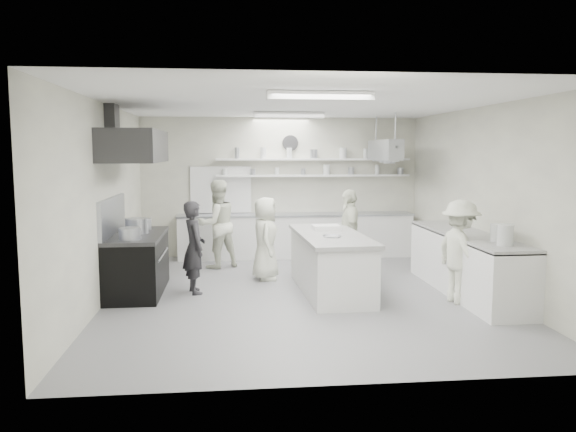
{
  "coord_description": "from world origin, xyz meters",
  "views": [
    {
      "loc": [
        -1.11,
        -8.65,
        2.27
      ],
      "look_at": [
        -0.14,
        0.6,
        1.2
      ],
      "focal_mm": 34.93,
      "sensor_mm": 36.0,
      "label": 1
    }
  ],
  "objects": [
    {
      "name": "floor",
      "position": [
        0.0,
        0.0,
        -0.01
      ],
      "size": [
        6.0,
        7.0,
        0.02
      ],
      "primitive_type": "cube",
      "color": "#9B9CA1",
      "rests_on": "ground"
    },
    {
      "name": "wall_right",
      "position": [
        3.0,
        0.0,
        1.5
      ],
      "size": [
        0.04,
        7.0,
        3.0
      ],
      "primitive_type": "cube",
      "color": "silver",
      "rests_on": "floor"
    },
    {
      "name": "stove_pot",
      "position": [
        -2.6,
        0.45,
        1.06
      ],
      "size": [
        0.36,
        0.36,
        0.3
      ],
      "primitive_type": "cylinder",
      "color": "#A9ADB9",
      "rests_on": "stove"
    },
    {
      "name": "shelf_lower",
      "position": [
        0.7,
        3.37,
        1.75
      ],
      "size": [
        4.2,
        0.26,
        0.04
      ],
      "primitive_type": "cube",
      "color": "white",
      "rests_on": "wall_back"
    },
    {
      "name": "wall_back",
      "position": [
        0.0,
        3.5,
        1.5
      ],
      "size": [
        6.0,
        0.04,
        3.0
      ],
      "primitive_type": "cube",
      "color": "silver",
      "rests_on": "floor"
    },
    {
      "name": "cook_back",
      "position": [
        -1.37,
        2.26,
        0.86
      ],
      "size": [
        1.05,
        0.97,
        1.72
      ],
      "primitive_type": "imported",
      "rotation": [
        0.0,
        0.0,
        -2.64
      ],
      "color": "white",
      "rests_on": "floor"
    },
    {
      "name": "bowl_island_a",
      "position": [
        0.46,
        -0.18,
        0.94
      ],
      "size": [
        0.33,
        0.33,
        0.07
      ],
      "primitive_type": "imported",
      "rotation": [
        0.0,
        0.0,
        -0.17
      ],
      "color": "#A9ADB9",
      "rests_on": "prep_island"
    },
    {
      "name": "shelf_upper",
      "position": [
        0.7,
        3.37,
        2.1
      ],
      "size": [
        4.2,
        0.26,
        0.04
      ],
      "primitive_type": "cube",
      "color": "white",
      "rests_on": "wall_back"
    },
    {
      "name": "cook_stove",
      "position": [
        -1.69,
        0.29,
        0.74
      ],
      "size": [
        0.5,
        0.62,
        1.49
      ],
      "primitive_type": "imported",
      "rotation": [
        0.0,
        0.0,
        1.86
      ],
      "color": "#29282C",
      "rests_on": "floor"
    },
    {
      "name": "wall_front",
      "position": [
        0.0,
        -3.5,
        1.5
      ],
      "size": [
        6.0,
        0.04,
        3.0
      ],
      "primitive_type": "cube",
      "color": "silver",
      "rests_on": "floor"
    },
    {
      "name": "bowl_island_b",
      "position": [
        0.42,
        -0.32,
        0.94
      ],
      "size": [
        0.22,
        0.22,
        0.07
      ],
      "primitive_type": "imported",
      "rotation": [
        0.0,
        0.0,
        -0.03
      ],
      "color": "white",
      "rests_on": "prep_island"
    },
    {
      "name": "stove",
      "position": [
        -2.6,
        0.4,
        0.45
      ],
      "size": [
        0.8,
        1.8,
        0.9
      ],
      "primitive_type": "cube",
      "color": "black",
      "rests_on": "floor"
    },
    {
      "name": "cook_island_left",
      "position": [
        -0.49,
        1.14,
        0.73
      ],
      "size": [
        0.48,
        0.73,
        1.47
      ],
      "primitive_type": "imported",
      "rotation": [
        0.0,
        0.0,
        1.55
      ],
      "color": "white",
      "rests_on": "floor"
    },
    {
      "name": "back_counter",
      "position": [
        0.3,
        3.2,
        0.46
      ],
      "size": [
        5.0,
        0.6,
        0.92
      ],
      "primitive_type": "cube",
      "color": "white",
      "rests_on": "floor"
    },
    {
      "name": "pass_through_window",
      "position": [
        -1.3,
        3.48,
        1.45
      ],
      "size": [
        1.3,
        0.04,
        1.0
      ],
      "primitive_type": "cube",
      "color": "black",
      "rests_on": "wall_back"
    },
    {
      "name": "light_fixture_rear",
      "position": [
        0.0,
        1.8,
        2.94
      ],
      "size": [
        1.3,
        0.25,
        0.1
      ],
      "primitive_type": "cube",
      "color": "white",
      "rests_on": "ceiling"
    },
    {
      "name": "pot_rack",
      "position": [
        2.0,
        2.4,
        2.3
      ],
      "size": [
        0.3,
        1.6,
        0.4
      ],
      "primitive_type": "cube",
      "color": "#A9ADB9",
      "rests_on": "ceiling"
    },
    {
      "name": "prep_island",
      "position": [
        0.5,
        0.15,
        0.45
      ],
      "size": [
        1.01,
        2.49,
        0.9
      ],
      "primitive_type": "cube",
      "rotation": [
        0.0,
        0.0,
        0.04
      ],
      "color": "white",
      "rests_on": "floor"
    },
    {
      "name": "cook_right",
      "position": [
        2.31,
        -0.72,
        0.78
      ],
      "size": [
        0.75,
        1.09,
        1.56
      ],
      "primitive_type": "imported",
      "rotation": [
        0.0,
        0.0,
        1.75
      ],
      "color": "white",
      "rests_on": "floor"
    },
    {
      "name": "ceiling",
      "position": [
        0.0,
        0.0,
        3.01
      ],
      "size": [
        6.0,
        7.0,
        0.02
      ],
      "primitive_type": "cube",
      "color": "white",
      "rests_on": "wall_back"
    },
    {
      "name": "cook_island_right",
      "position": [
        1.03,
        1.2,
        0.8
      ],
      "size": [
        0.48,
        0.97,
        1.6
      ],
      "primitive_type": "imported",
      "rotation": [
        0.0,
        0.0,
        -1.67
      ],
      "color": "white",
      "rests_on": "floor"
    },
    {
      "name": "exhaust_hood",
      "position": [
        -2.6,
        0.4,
        2.35
      ],
      "size": [
        0.85,
        2.0,
        0.5
      ],
      "primitive_type": "cube",
      "color": "#343437",
      "rests_on": "wall_left"
    },
    {
      "name": "light_fixture_front",
      "position": [
        0.0,
        -1.8,
        2.94
      ],
      "size": [
        1.3,
        0.25,
        0.1
      ],
      "primitive_type": "cube",
      "color": "white",
      "rests_on": "ceiling"
    },
    {
      "name": "wall_left",
      "position": [
        -3.0,
        0.0,
        1.5
      ],
      "size": [
        0.04,
        7.0,
        3.0
      ],
      "primitive_type": "cube",
      "color": "silver",
      "rests_on": "floor"
    },
    {
      "name": "right_counter",
      "position": [
        2.65,
        -0.2,
        0.47
      ],
      "size": [
        0.74,
        3.3,
        0.94
      ],
      "primitive_type": "cube",
      "color": "white",
      "rests_on": "floor"
    },
    {
      "name": "wall_clock",
      "position": [
        0.2,
        3.46,
        2.45
      ],
      "size": [
        0.32,
        0.05,
        0.32
      ],
      "primitive_type": "cylinder",
      "rotation": [
        1.57,
        0.0,
        0.0
      ],
      "color": "silver",
      "rests_on": "wall_back"
    },
    {
      "name": "bowl_right",
      "position": [
        2.5,
        -0.17,
        0.97
      ],
      "size": [
        0.23,
        0.23,
        0.05
      ],
      "primitive_type": "imported",
      "rotation": [
        0.0,
        0.0,
        -0.07
      ],
      "color": "white",
      "rests_on": "right_counter"
    }
  ]
}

